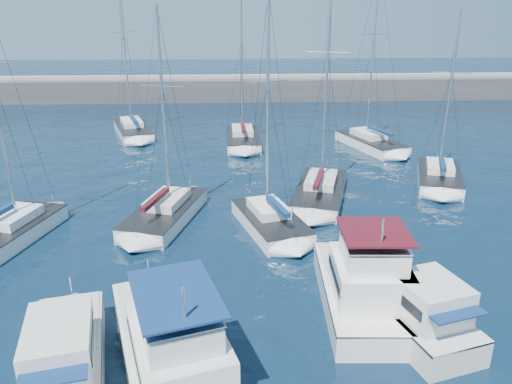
{
  "coord_description": "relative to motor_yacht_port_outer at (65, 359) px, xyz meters",
  "views": [
    {
      "loc": [
        -2.24,
        -21.1,
        12.86
      ],
      "look_at": [
        -0.82,
        5.13,
        3.0
      ],
      "focal_mm": 35.0,
      "sensor_mm": 36.0,
      "label": 1
    }
  ],
  "objects": [
    {
      "name": "ground",
      "position": [
        8.31,
        6.07,
        -0.94
      ],
      "size": [
        220.0,
        220.0,
        0.0
      ],
      "primitive_type": "plane",
      "color": "black",
      "rests_on": "ground"
    },
    {
      "name": "breakwater",
      "position": [
        8.31,
        58.07,
        0.11
      ],
      "size": [
        160.0,
        6.0,
        4.45
      ],
      "color": "#424244",
      "rests_on": "ground"
    },
    {
      "name": "motor_yacht_port_outer",
      "position": [
        0.0,
        0.0,
        0.0
      ],
      "size": [
        4.1,
        7.6,
        3.2
      ],
      "rotation": [
        0.0,
        0.0,
        0.22
      ],
      "color": "silver",
      "rests_on": "ground"
    },
    {
      "name": "motor_yacht_port_inner",
      "position": [
        3.96,
        -0.27,
        0.19
      ],
      "size": [
        6.28,
        10.79,
        4.69
      ],
      "rotation": [
        0.0,
        0.0,
        0.3
      ],
      "color": "silver",
      "rests_on": "ground"
    },
    {
      "name": "motor_yacht_stbd_inner",
      "position": [
        11.94,
        3.83,
        0.19
      ],
      "size": [
        4.07,
        8.08,
        4.69
      ],
      "rotation": [
        0.0,
        0.0,
        -0.06
      ],
      "color": "white",
      "rests_on": "ground"
    },
    {
      "name": "motor_yacht_stbd_outer",
      "position": [
        13.71,
        1.93,
        -0.0
      ],
      "size": [
        4.21,
        6.22,
        3.2
      ],
      "rotation": [
        0.0,
        0.0,
        0.28
      ],
      "color": "silver",
      "rests_on": "ground"
    },
    {
      "name": "sailboat_mid_a",
      "position": [
        -6.79,
        12.11,
        -0.39
      ],
      "size": [
        4.86,
        7.68,
        16.11
      ],
      "rotation": [
        0.0,
        0.0,
        -0.27
      ],
      "color": "white",
      "rests_on": "ground"
    },
    {
      "name": "sailboat_mid_b",
      "position": [
        1.9,
        14.35,
        -0.43
      ],
      "size": [
        5.1,
        8.33,
        13.31
      ],
      "rotation": [
        0.0,
        0.0,
        -0.28
      ],
      "color": "silver",
      "rests_on": "ground"
    },
    {
      "name": "sailboat_mid_c",
      "position": [
        8.45,
        12.67,
        -0.41
      ],
      "size": [
        4.74,
        7.29,
        14.13
      ],
      "rotation": [
        0.0,
        0.0,
        0.29
      ],
      "color": "white",
      "rests_on": "ground"
    },
    {
      "name": "sailboat_mid_d",
      "position": [
        12.37,
        17.61,
        -0.41
      ],
      "size": [
        5.39,
        8.93,
        16.02
      ],
      "rotation": [
        0.0,
        0.0,
        -0.29
      ],
      "color": "silver",
      "rests_on": "ground"
    },
    {
      "name": "sailboat_mid_e",
      "position": [
        22.05,
        20.29,
        -0.43
      ],
      "size": [
        5.26,
        7.82,
        13.17
      ],
      "rotation": [
        0.0,
        0.0,
        -0.33
      ],
      "color": "white",
      "rests_on": "ground"
    },
    {
      "name": "sailboat_back_a",
      "position": [
        -4.13,
        37.15,
        -0.4
      ],
      "size": [
        5.62,
        9.26,
        16.63
      ],
      "rotation": [
        0.0,
        0.0,
        0.32
      ],
      "color": "white",
      "rests_on": "ground"
    },
    {
      "name": "sailboat_back_b",
      "position": [
        7.35,
        32.89,
        -0.41
      ],
      "size": [
        3.28,
        8.36,
        16.03
      ],
      "rotation": [
        0.0,
        0.0,
        0.01
      ],
      "color": "silver",
      "rests_on": "ground"
    },
    {
      "name": "sailboat_back_c",
      "position": [
        19.57,
        30.73,
        -0.4
      ],
      "size": [
        5.56,
        8.8,
        16.7
      ],
      "rotation": [
        0.0,
        0.0,
        0.33
      ],
      "color": "white",
      "rests_on": "ground"
    }
  ]
}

